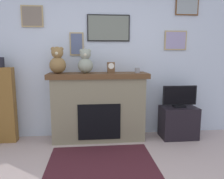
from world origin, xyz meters
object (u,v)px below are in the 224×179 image
object	(u,v)px
teddy_bear_tan	(58,61)
tv_stand	(178,122)
fireplace	(99,106)
television	(180,97)
mantel_clock	(111,68)
candle_jar	(137,70)
teddy_bear_cream	(85,62)
bookshelf	(2,103)

from	to	relation	value
teddy_bear_tan	tv_stand	bearing A→B (deg)	-1.47
fireplace	tv_stand	xyz separation A→B (m)	(1.37, -0.07, -0.30)
fireplace	tv_stand	world-z (taller)	fireplace
television	mantel_clock	bearing A→B (deg)	177.42
fireplace	mantel_clock	distance (m)	0.68
candle_jar	teddy_bear_cream	world-z (taller)	teddy_bear_cream
mantel_clock	teddy_bear_cream	world-z (taller)	teddy_bear_cream
tv_stand	candle_jar	xyz separation A→B (m)	(-0.73, 0.05, 0.90)
fireplace	candle_jar	bearing A→B (deg)	-1.57
television	teddy_bear_tan	size ratio (longest dim) A/B	1.38
fireplace	tv_stand	bearing A→B (deg)	-2.92
candle_jar	teddy_bear_tan	size ratio (longest dim) A/B	0.19
candle_jar	teddy_bear_cream	distance (m)	0.86
teddy_bear_tan	television	bearing A→B (deg)	-1.51
mantel_clock	teddy_bear_cream	distance (m)	0.42
television	candle_jar	bearing A→B (deg)	175.76
fireplace	teddy_bear_tan	bearing A→B (deg)	-178.38
mantel_clock	teddy_bear_tan	size ratio (longest dim) A/B	0.42
bookshelf	tv_stand	distance (m)	2.96
television	candle_jar	world-z (taller)	candle_jar
teddy_bear_cream	teddy_bear_tan	bearing A→B (deg)	-180.00
fireplace	teddy_bear_tan	distance (m)	0.99
bookshelf	tv_stand	world-z (taller)	bookshelf
mantel_clock	teddy_bear_cream	size ratio (longest dim) A/B	0.45
fireplace	candle_jar	distance (m)	0.88
bookshelf	candle_jar	size ratio (longest dim) A/B	17.25
tv_stand	teddy_bear_cream	xyz separation A→B (m)	(-1.58, 0.05, 1.04)
mantel_clock	teddy_bear_cream	xyz separation A→B (m)	(-0.41, 0.00, 0.09)
tv_stand	candle_jar	bearing A→B (deg)	175.87
bookshelf	teddy_bear_tan	world-z (taller)	teddy_bear_tan
candle_jar	teddy_bear_cream	bearing A→B (deg)	-179.97
mantel_clock	television	bearing A→B (deg)	-2.58
bookshelf	television	world-z (taller)	bookshelf
bookshelf	teddy_bear_tan	distance (m)	1.13
teddy_bear_tan	teddy_bear_cream	world-z (taller)	teddy_bear_tan
teddy_bear_cream	candle_jar	bearing A→B (deg)	0.03
fireplace	bookshelf	distance (m)	1.56
bookshelf	teddy_bear_tan	bearing A→B (deg)	-3.01
fireplace	teddy_bear_cream	size ratio (longest dim) A/B	4.13
television	tv_stand	bearing A→B (deg)	90.00
teddy_bear_tan	bookshelf	bearing A→B (deg)	176.99
television	teddy_bear_tan	xyz separation A→B (m)	(-2.02, 0.05, 0.60)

